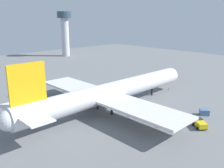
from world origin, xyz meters
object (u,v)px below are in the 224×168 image
object	(u,v)px
cargo_container_fore	(204,112)
fuel_truck	(22,94)
cargo_airplane	(111,92)
control_tower	(65,29)
catering_truck	(200,123)
safety_cone_nose	(169,89)

from	to	relation	value
cargo_container_fore	fuel_truck	bearing A→B (deg)	120.66
cargo_airplane	control_tower	bearing A→B (deg)	63.62
catering_truck	safety_cone_nose	distance (m)	34.35
catering_truck	control_tower	bearing A→B (deg)	71.45
cargo_airplane	cargo_container_fore	distance (m)	28.15
cargo_airplane	safety_cone_nose	xyz separation A→B (m)	(31.25, -0.27, -5.22)
catering_truck	safety_cone_nose	bearing A→B (deg)	46.88
cargo_airplane	cargo_container_fore	xyz separation A→B (m)	(16.71, -22.16, -4.73)
cargo_airplane	fuel_truck	size ratio (longest dim) A/B	12.73
control_tower	fuel_truck	bearing A→B (deg)	-132.74
cargo_airplane	control_tower	world-z (taller)	control_tower
cargo_container_fore	safety_cone_nose	bearing A→B (deg)	56.41
fuel_truck	control_tower	size ratio (longest dim) A/B	0.17
control_tower	catering_truck	bearing A→B (deg)	-108.55
catering_truck	safety_cone_nose	xyz separation A→B (m)	(23.48, 25.07, -0.77)
fuel_truck	cargo_container_fore	size ratio (longest dim) A/B	1.66
cargo_airplane	catering_truck	distance (m)	26.87
cargo_airplane	catering_truck	xyz separation A→B (m)	(7.77, -25.34, -4.45)
cargo_container_fore	control_tower	size ratio (longest dim) A/B	0.10
cargo_container_fore	control_tower	world-z (taller)	control_tower
catering_truck	cargo_container_fore	xyz separation A→B (m)	(8.93, 3.17, -0.28)
cargo_airplane	safety_cone_nose	bearing A→B (deg)	-0.49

